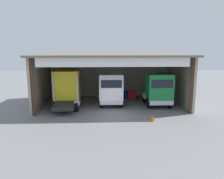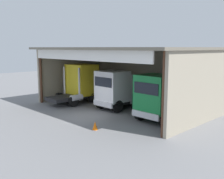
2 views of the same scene
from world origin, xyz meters
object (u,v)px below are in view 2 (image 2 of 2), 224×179
(truck_white_center_right_bay, at_px, (115,89))
(traffic_cone, at_px, (95,126))
(truck_green_center_left_bay, at_px, (159,97))
(tool_cart, at_px, (162,103))
(oil_drum, at_px, (158,102))
(truck_yellow_center_bay, at_px, (80,83))

(truck_white_center_right_bay, distance_m, traffic_cone, 6.29)
(truck_green_center_left_bay, height_order, tool_cart, truck_green_center_left_bay)
(truck_green_center_left_bay, height_order, traffic_cone, truck_green_center_left_bay)
(truck_green_center_left_bay, bearing_deg, traffic_cone, 71.65)
(oil_drum, bearing_deg, truck_green_center_left_bay, -54.11)
(truck_green_center_left_bay, bearing_deg, tool_cart, -57.61)
(truck_green_center_left_bay, bearing_deg, truck_white_center_right_bay, -3.88)
(traffic_cone, bearing_deg, truck_yellow_center_bay, 148.63)
(truck_white_center_right_bay, bearing_deg, tool_cart, -129.11)
(oil_drum, xyz_separation_m, tool_cart, (0.65, -0.41, 0.07))
(truck_yellow_center_bay, relative_size, truck_white_center_right_bay, 1.05)
(truck_yellow_center_bay, bearing_deg, truck_white_center_right_bay, 3.12)
(truck_green_center_left_bay, xyz_separation_m, oil_drum, (-2.91, 4.02, -1.39))
(truck_green_center_left_bay, relative_size, traffic_cone, 9.04)
(truck_white_center_right_bay, relative_size, oil_drum, 5.59)
(truck_green_center_left_bay, xyz_separation_m, traffic_cone, (-1.62, -4.77, -1.54))
(truck_yellow_center_bay, relative_size, truck_green_center_left_bay, 1.00)
(tool_cart, height_order, traffic_cone, tool_cart)
(truck_white_center_right_bay, height_order, traffic_cone, truck_white_center_right_bay)
(truck_yellow_center_bay, bearing_deg, tool_cart, 25.09)
(truck_white_center_right_bay, xyz_separation_m, oil_drum, (2.01, 3.65, -1.34))
(truck_white_center_right_bay, bearing_deg, traffic_cone, 122.97)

